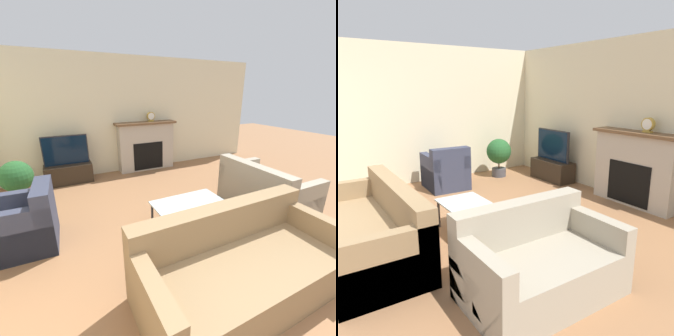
# 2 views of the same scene
# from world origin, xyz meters

# --- Properties ---
(wall_back) EXTENTS (7.98, 0.06, 2.70)m
(wall_back) POSITION_xyz_m (0.00, 4.97, 1.35)
(wall_back) COLOR beige
(wall_back) RESTS_ON ground_plane
(wall_left) EXTENTS (0.06, 7.94, 2.70)m
(wall_left) POSITION_xyz_m (-2.52, 2.47, 1.35)
(wall_left) COLOR beige
(wall_left) RESTS_ON ground_plane
(fireplace) EXTENTS (1.52, 0.37, 1.21)m
(fireplace) POSITION_xyz_m (0.75, 4.78, 0.63)
(fireplace) COLOR #B2A899
(fireplace) RESTS_ON ground_plane
(tv_stand) EXTENTS (0.96, 0.41, 0.41)m
(tv_stand) POSITION_xyz_m (-1.11, 4.65, 0.21)
(tv_stand) COLOR #2D2319
(tv_stand) RESTS_ON ground_plane
(tv) EXTENTS (0.90, 0.06, 0.63)m
(tv) POSITION_xyz_m (-1.11, 4.65, 0.73)
(tv) COLOR #232328
(tv) RESTS_ON tv_stand
(couch_sectional) EXTENTS (2.08, 0.90, 0.82)m
(couch_sectional) POSITION_xyz_m (0.18, 0.82, 0.29)
(couch_sectional) COLOR #8C704C
(couch_sectional) RESTS_ON ground_plane
(couch_loveseat) EXTENTS (0.90, 1.44, 0.82)m
(couch_loveseat) POSITION_xyz_m (1.79, 1.95, 0.29)
(couch_loveseat) COLOR #9E937F
(couch_loveseat) RESTS_ON ground_plane
(armchair_by_window) EXTENTS (0.84, 0.76, 0.82)m
(armchair_by_window) POSITION_xyz_m (-1.77, 2.56, 0.30)
(armchair_by_window) COLOR #33384C
(armchair_by_window) RESTS_ON ground_plane
(coffee_table) EXTENTS (1.02, 0.59, 0.40)m
(coffee_table) POSITION_xyz_m (0.32, 2.01, 0.36)
(coffee_table) COLOR #333338
(coffee_table) RESTS_ON ground_plane
(potted_plant) EXTENTS (0.53, 0.53, 0.82)m
(potted_plant) POSITION_xyz_m (-1.95, 3.87, 0.51)
(potted_plant) COLOR #47474C
(potted_plant) RESTS_ON ground_plane
(mantel_clock) EXTENTS (0.20, 0.07, 0.23)m
(mantel_clock) POSITION_xyz_m (0.90, 4.78, 1.33)
(mantel_clock) COLOR #B79338
(mantel_clock) RESTS_ON fireplace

